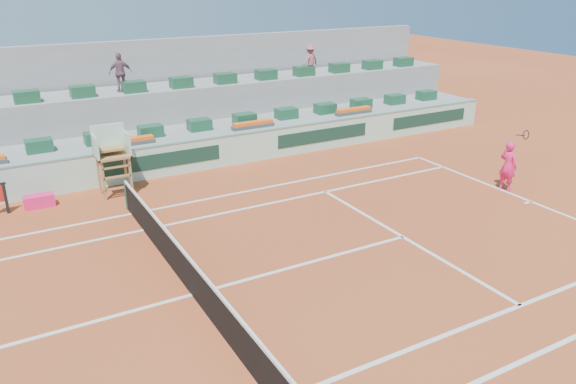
# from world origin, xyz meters

# --- Properties ---
(ground) EXTENTS (90.00, 90.00, 0.00)m
(ground) POSITION_xyz_m (0.00, 0.00, 0.00)
(ground) COLOR #9C401E
(ground) RESTS_ON ground
(seating_tier_lower) EXTENTS (36.00, 4.00, 1.20)m
(seating_tier_lower) POSITION_xyz_m (0.00, 10.70, 0.60)
(seating_tier_lower) COLOR gray
(seating_tier_lower) RESTS_ON ground
(seating_tier_upper) EXTENTS (36.00, 2.40, 2.60)m
(seating_tier_upper) POSITION_xyz_m (0.00, 12.30, 1.30)
(seating_tier_upper) COLOR gray
(seating_tier_upper) RESTS_ON ground
(stadium_back_wall) EXTENTS (36.00, 0.40, 4.40)m
(stadium_back_wall) POSITION_xyz_m (0.00, 13.90, 2.20)
(stadium_back_wall) COLOR gray
(stadium_back_wall) RESTS_ON ground
(player_bag) EXTENTS (0.93, 0.41, 0.41)m
(player_bag) POSITION_xyz_m (-2.45, 7.52, 0.21)
(player_bag) COLOR #FB206E
(player_bag) RESTS_ON ground
(spectator_mid) EXTENTS (0.93, 0.43, 1.56)m
(spectator_mid) POSITION_xyz_m (1.59, 11.97, 3.38)
(spectator_mid) COLOR #7D5363
(spectator_mid) RESTS_ON seating_tier_upper
(spectator_right) EXTENTS (1.02, 0.75, 1.41)m
(spectator_right) POSITION_xyz_m (10.30, 11.64, 3.30)
(spectator_right) COLOR #A6535D
(spectator_right) RESTS_ON seating_tier_upper
(court_lines) EXTENTS (23.89, 11.09, 0.01)m
(court_lines) POSITION_xyz_m (0.00, 0.00, 0.01)
(court_lines) COLOR silver
(court_lines) RESTS_ON ground
(tennis_net) EXTENTS (0.10, 11.97, 1.10)m
(tennis_net) POSITION_xyz_m (0.00, 0.00, 0.53)
(tennis_net) COLOR black
(tennis_net) RESTS_ON ground
(advertising_hoarding) EXTENTS (36.00, 0.34, 1.26)m
(advertising_hoarding) POSITION_xyz_m (0.02, 8.50, 0.63)
(advertising_hoarding) COLOR #ACD9C3
(advertising_hoarding) RESTS_ON ground
(umpire_chair) EXTENTS (1.10, 0.90, 2.40)m
(umpire_chair) POSITION_xyz_m (0.00, 7.50, 1.54)
(umpire_chair) COLOR olive
(umpire_chair) RESTS_ON ground
(seat_row_lower) EXTENTS (32.90, 0.60, 0.44)m
(seat_row_lower) POSITION_xyz_m (0.00, 9.80, 1.42)
(seat_row_lower) COLOR #194D30
(seat_row_lower) RESTS_ON seating_tier_lower
(seat_row_upper) EXTENTS (32.90, 0.60, 0.44)m
(seat_row_upper) POSITION_xyz_m (0.00, 11.70, 2.82)
(seat_row_upper) COLOR #194D30
(seat_row_upper) RESTS_ON seating_tier_upper
(flower_planters) EXTENTS (26.80, 0.36, 0.28)m
(flower_planters) POSITION_xyz_m (-1.50, 9.00, 1.33)
(flower_planters) COLOR #454545
(flower_planters) RESTS_ON seating_tier_lower
(tennis_player) EXTENTS (0.48, 0.90, 2.28)m
(tennis_player) POSITION_xyz_m (12.01, 1.21, 0.89)
(tennis_player) COLOR #FB206E
(tennis_player) RESTS_ON ground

